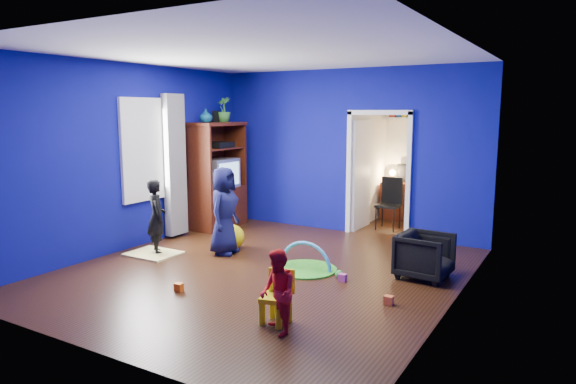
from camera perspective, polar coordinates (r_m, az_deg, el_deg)
The scene contains 33 objects.
floor at distance 7.08m, azimuth -2.80°, elevation -8.82°, with size 5.00×5.50×0.01m, color black.
ceiling at distance 6.78m, azimuth -2.99°, elevation 15.21°, with size 5.00×5.50×0.01m, color white.
wall_back at distance 9.19m, azimuth 6.57°, elevation 4.48°, with size 5.00×0.02×2.90m, color navy.
wall_front at distance 4.74m, azimuth -21.41°, elevation -0.29°, with size 5.00×0.02×2.90m, color navy.
wall_left at distance 8.40m, azimuth -17.33°, elevation 3.71°, with size 0.02×5.50×2.90m, color navy.
wall_right at distance 5.80m, azimuth 18.24°, elevation 1.47°, with size 0.02×5.50×2.90m, color navy.
alcove at distance 9.81m, azimuth 11.84°, elevation 3.45°, with size 1.00×1.75×2.50m, color silver, non-canonical shape.
armchair at distance 6.96m, azimuth 14.95°, elevation -6.86°, with size 0.64×0.66×0.60m, color black.
child_black at distance 8.07m, azimuth -14.40°, elevation -2.68°, with size 0.42×0.27×1.14m, color black.
child_navy at distance 7.84m, azimuth -7.12°, elevation -2.09°, with size 0.65×0.42×1.33m, color #10163D.
toddler_red at distance 5.08m, azimuth -1.15°, elevation -11.09°, with size 0.41×0.32×0.84m, color red.
vase at distance 9.33m, azimuth -9.12°, elevation 8.37°, with size 0.23×0.23×0.24m, color #0D596F.
potted_plant at distance 9.73m, azimuth -7.17°, elevation 9.08°, with size 0.26×0.26×0.46m, color #347E2E.
tv_armoire at distance 9.63m, azimuth -7.82°, elevation 1.85°, with size 0.58×1.14×1.96m, color #391009.
crt_tv at distance 9.60m, azimuth -7.64°, elevation 2.07°, with size 0.46×0.70×0.54m, color silver.
yellow_blanket at distance 8.13m, azimuth -14.75°, elevation -6.65°, with size 0.75×0.60×0.03m, color #F2E07A.
hopper_ball at distance 8.16m, azimuth -6.27°, elevation -4.98°, with size 0.40×0.40×0.40m, color yellow.
kid_chair at distance 5.37m, azimuth -1.40°, elevation -11.89°, with size 0.28×0.28×0.50m, color yellow.
play_mat at distance 7.14m, azimuth 1.90°, elevation -8.56°, with size 0.87×0.87×0.02m, color #48A124.
toy_arch at distance 7.14m, azimuth 1.90°, elevation -8.50°, with size 0.78×0.78×0.05m, color #3F8CD8.
window_left at distance 8.62m, azimuth -15.58°, elevation 4.58°, with size 0.03×0.95×1.55m, color white.
curtain at distance 8.96m, azimuth -12.46°, elevation 2.93°, with size 0.14×0.42×2.40m, color slate.
doorway at distance 9.01m, azimuth 10.02°, elevation 1.75°, with size 1.16×0.10×2.10m, color white.
study_desk at distance 10.52m, azimuth 12.79°, elevation -1.03°, with size 0.88×0.44×0.75m, color #3D140A.
desk_monitor at distance 10.55m, azimuth 13.10°, elevation 2.15°, with size 0.40×0.05×0.32m, color black.
desk_lamp at distance 10.58m, azimuth 11.55°, elevation 2.11°, with size 0.14×0.14×0.14m, color #FFD88C.
folding_chair at distance 9.61m, azimuth 11.07°, elevation -1.39°, with size 0.40×0.40×0.92m, color black.
book_shelf at distance 10.47m, azimuth 13.29°, elevation 7.97°, with size 0.88×0.24×0.04m, color white.
toy_0 at distance 6.03m, azimuth 11.13°, elevation -11.71°, with size 0.10×0.08×0.10m, color orange.
toy_1 at distance 7.30m, azimuth 12.49°, elevation -8.02°, with size 0.11×0.11×0.11m, color #2588D2.
toy_2 at distance 6.46m, azimuth -12.02°, elevation -10.31°, with size 0.10×0.08×0.10m, color #F45E0C.
toy_3 at distance 6.83m, azimuth 5.72°, elevation -9.03°, with size 0.11×0.11×0.11m, color green.
toy_4 at distance 6.70m, azimuth 6.07°, elevation -9.45°, with size 0.10×0.08×0.10m, color #BB468F.
Camera 1 is at (3.69, -5.63, 2.16)m, focal length 32.00 mm.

